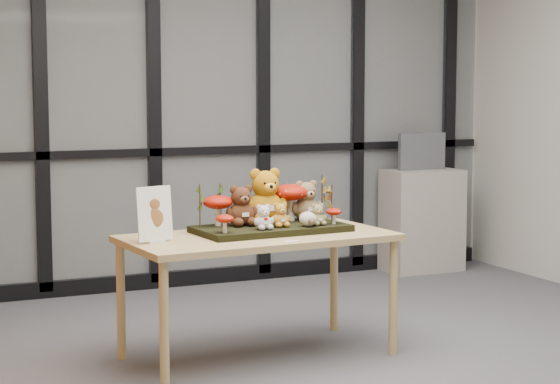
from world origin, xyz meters
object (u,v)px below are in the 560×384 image
bear_beige_small (318,213)px  mushroom_front_right (334,215)px  mushroom_back_right (291,200)px  sign_holder (155,216)px  display_table (258,246)px  mushroom_back_left (218,209)px  mushroom_front_left (225,223)px  bear_small_yellow (280,213)px  cabinet (422,220)px  diorama_tray (271,229)px  monitor (422,151)px  bear_brown_medium (241,203)px  plush_cream_hedgehog (308,218)px  bear_white_bow (263,216)px  bear_pooh_yellow (265,193)px  bear_tan_back (306,198)px

bear_beige_small → mushroom_front_right: size_ratio=1.36×
mushroom_back_right → sign_holder: sign_holder is taller
display_table → sign_holder: size_ratio=5.12×
mushroom_back_left → sign_holder: sign_holder is taller
mushroom_front_left → sign_holder: (-0.38, 0.06, 0.05)m
bear_small_yellow → mushroom_back_right: (0.17, 0.22, 0.04)m
bear_small_yellow → cabinet: size_ratio=0.18×
diorama_tray → monitor: bearing=36.2°
display_table → sign_holder: sign_holder is taller
diorama_tray → bear_beige_small: (0.25, -0.10, 0.09)m
bear_brown_medium → sign_holder: (-0.57, -0.16, -0.02)m
bear_small_yellow → plush_cream_hedgehog: bearing=-23.8°
diorama_tray → bear_beige_small: bear_beige_small is taller
mushroom_back_right → monitor: 2.63m
bear_small_yellow → mushroom_front_right: bear_small_yellow is taller
bear_white_bow → plush_cream_hedgehog: bear_white_bow is taller
bear_small_yellow → mushroom_back_left: mushroom_back_left is taller
display_table → bear_white_bow: 0.19m
bear_beige_small → bear_brown_medium: bearing=153.4°
mushroom_back_left → sign_holder: size_ratio=0.64×
display_table → diorama_tray: diorama_tray is taller
bear_pooh_yellow → mushroom_back_left: (-0.30, 0.00, -0.08)m
bear_tan_back → bear_beige_small: 0.24m
display_table → mushroom_front_left: bearing=-163.4°
sign_holder → cabinet: sign_holder is taller
bear_white_bow → plush_cream_hedgehog: bearing=-4.4°
diorama_tray → bear_brown_medium: size_ratio=3.37×
diorama_tray → mushroom_back_left: 0.33m
mushroom_front_right → monitor: bearing=46.6°
display_table → bear_small_yellow: (0.14, -0.01, 0.18)m
diorama_tray → bear_beige_small: bearing=-25.5°
display_table → bear_brown_medium: (-0.05, 0.14, 0.23)m
diorama_tray → bear_white_bow: bear_white_bow is taller
diorama_tray → monitor: size_ratio=2.03×
bear_brown_medium → bear_white_bow: size_ratio=1.64×
bear_pooh_yellow → mushroom_front_left: 0.46m
plush_cream_hedgehog → cabinet: same height
bear_pooh_yellow → mushroom_front_right: bearing=-34.2°
plush_cream_hedgehog → mushroom_front_left: bearing=179.0°
mushroom_front_left → monitor: (2.54, 2.00, 0.19)m
display_table → plush_cream_hedgehog: bearing=-16.3°
mushroom_front_left → sign_holder: size_ratio=0.37×
bear_tan_back → bear_small_yellow: (-0.26, -0.20, -0.05)m
bear_pooh_yellow → mushroom_back_left: bear_pooh_yellow is taller
bear_white_bow → mushroom_front_left: (-0.25, -0.03, -0.02)m
bear_pooh_yellow → diorama_tray: bearing=-99.4°
plush_cream_hedgehog → mushroom_front_left: (-0.52, -0.03, 0.01)m
bear_beige_small → mushroom_back_right: size_ratio=0.57×
display_table → monitor: monitor is taller
mushroom_front_left → monitor: monitor is taller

